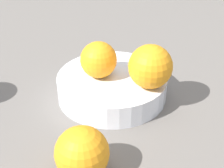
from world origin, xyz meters
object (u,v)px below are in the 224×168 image
at_px(fruit_bowl, 112,86).
at_px(orange_in_bowl_1, 150,67).
at_px(orange_in_bowl_0, 99,58).
at_px(orange_loose_0, 82,153).

distance_m(fruit_bowl, orange_in_bowl_1, 0.09).
height_order(orange_in_bowl_0, orange_loose_0, orange_in_bowl_0).
bearing_deg(orange_in_bowl_1, fruit_bowl, -111.85).
relative_size(orange_in_bowl_0, orange_loose_0, 0.87).
bearing_deg(fruit_bowl, orange_in_bowl_0, -101.81).
bearing_deg(orange_in_bowl_0, fruit_bowl, 78.19).
distance_m(orange_in_bowl_1, orange_loose_0, 0.18).
relative_size(orange_in_bowl_0, orange_in_bowl_1, 0.87).
xyz_separation_m(fruit_bowl, orange_in_bowl_0, (-0.00, -0.02, 0.05)).
relative_size(fruit_bowl, orange_in_bowl_1, 2.66).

